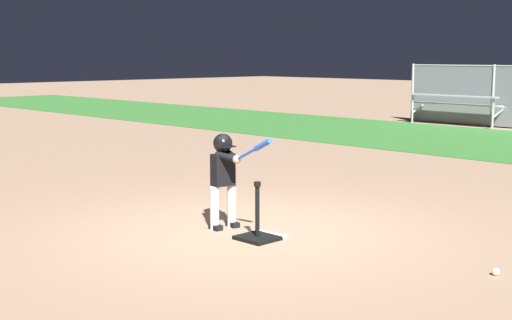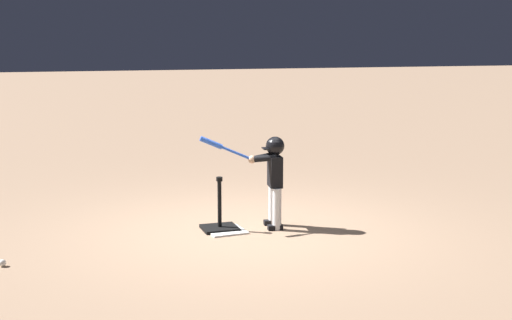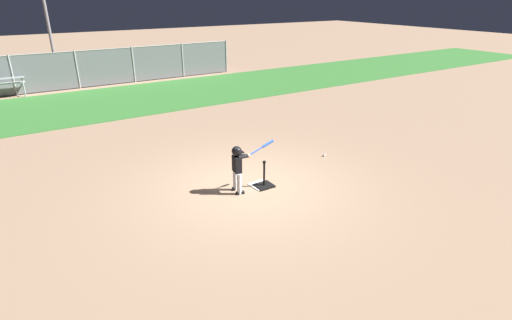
# 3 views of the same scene
# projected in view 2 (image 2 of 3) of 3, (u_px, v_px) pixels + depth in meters

# --- Properties ---
(ground_plane) EXTENTS (90.00, 90.00, 0.00)m
(ground_plane) POSITION_uv_depth(u_px,v_px,m) (247.00, 232.00, 8.51)
(ground_plane) COLOR #93755B
(home_plate) EXTENTS (0.48, 0.48, 0.02)m
(home_plate) POSITION_uv_depth(u_px,v_px,m) (225.00, 231.00, 8.52)
(home_plate) COLOR white
(home_plate) RESTS_ON ground_plane
(batting_tee) EXTENTS (0.42, 0.38, 0.65)m
(batting_tee) POSITION_uv_depth(u_px,v_px,m) (220.00, 222.00, 8.58)
(batting_tee) COLOR black
(batting_tee) RESTS_ON ground_plane
(batter_child) EXTENTS (1.02, 0.36, 1.15)m
(batter_child) POSITION_uv_depth(u_px,v_px,m) (272.00, 170.00, 8.59)
(batter_child) COLOR silver
(batter_child) RESTS_ON ground_plane
(baseball) EXTENTS (0.07, 0.07, 0.07)m
(baseball) POSITION_uv_depth(u_px,v_px,m) (2.00, 263.00, 7.20)
(baseball) COLOR white
(baseball) RESTS_ON ground_plane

